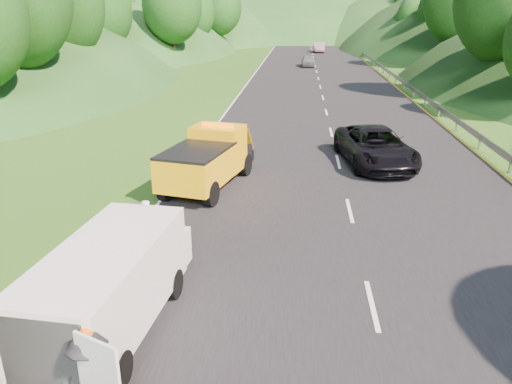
# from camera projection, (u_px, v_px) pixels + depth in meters

# --- Properties ---
(ground) EXTENTS (320.00, 320.00, 0.00)m
(ground) POSITION_uv_depth(u_px,v_px,m) (255.00, 261.00, 14.05)
(ground) COLOR #38661E
(ground) RESTS_ON ground
(road_surface) EXTENTS (14.00, 200.00, 0.02)m
(road_surface) POSITION_uv_depth(u_px,v_px,m) (318.00, 79.00, 51.22)
(road_surface) COLOR black
(road_surface) RESTS_ON ground
(guardrail) EXTENTS (0.06, 140.00, 1.52)m
(guardrail) POSITION_uv_depth(u_px,v_px,m) (374.00, 66.00, 62.33)
(guardrail) COLOR gray
(guardrail) RESTS_ON ground
(tree_line_left) EXTENTS (14.00, 140.00, 14.00)m
(tree_line_left) POSITION_uv_depth(u_px,v_px,m) (160.00, 59.00, 71.72)
(tree_line_left) COLOR #235017
(tree_line_left) RESTS_ON ground
(tree_line_right) EXTENTS (14.00, 140.00, 14.00)m
(tree_line_right) POSITION_uv_depth(u_px,v_px,m) (461.00, 61.00, 68.31)
(tree_line_right) COLOR #235017
(tree_line_right) RESTS_ON ground
(hills_backdrop) EXTENTS (201.00, 288.60, 44.00)m
(hills_backdrop) POSITION_uv_depth(u_px,v_px,m) (321.00, 35.00, 139.53)
(hills_backdrop) COLOR #2D5B23
(hills_backdrop) RESTS_ON ground
(tow_truck) EXTENTS (3.20, 5.82, 2.37)m
(tow_truck) POSITION_uv_depth(u_px,v_px,m) (208.00, 159.00, 19.58)
(tow_truck) COLOR black
(tow_truck) RESTS_ON ground
(white_van) EXTENTS (3.23, 6.09, 2.10)m
(white_van) POSITION_uv_depth(u_px,v_px,m) (111.00, 283.00, 10.63)
(white_van) COLOR black
(white_van) RESTS_ON ground
(woman) EXTENTS (0.41, 0.55, 1.46)m
(woman) POSITION_uv_depth(u_px,v_px,m) (150.00, 247.00, 14.91)
(woman) COLOR silver
(woman) RESTS_ON ground
(child) EXTENTS (0.56, 0.59, 0.95)m
(child) POSITION_uv_depth(u_px,v_px,m) (145.00, 267.00, 13.72)
(child) COLOR tan
(child) RESTS_ON ground
(suitcase) EXTENTS (0.37, 0.22, 0.57)m
(suitcase) POSITION_uv_depth(u_px,v_px,m) (98.00, 244.00, 14.46)
(suitcase) COLOR #4F4B3B
(suitcase) RESTS_ON ground
(passing_suv) EXTENTS (3.59, 6.22, 1.63)m
(passing_suv) POSITION_uv_depth(u_px,v_px,m) (374.00, 164.00, 22.87)
(passing_suv) COLOR black
(passing_suv) RESTS_ON ground
(dist_car_a) EXTENTS (1.67, 4.16, 1.42)m
(dist_car_a) POSITION_uv_depth(u_px,v_px,m) (308.00, 67.00, 61.96)
(dist_car_a) COLOR #515257
(dist_car_a) RESTS_ON ground
(dist_car_b) EXTENTS (1.65, 4.74, 1.56)m
(dist_car_b) POSITION_uv_depth(u_px,v_px,m) (319.00, 52.00, 82.77)
(dist_car_b) COLOR #734D5D
(dist_car_b) RESTS_ON ground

